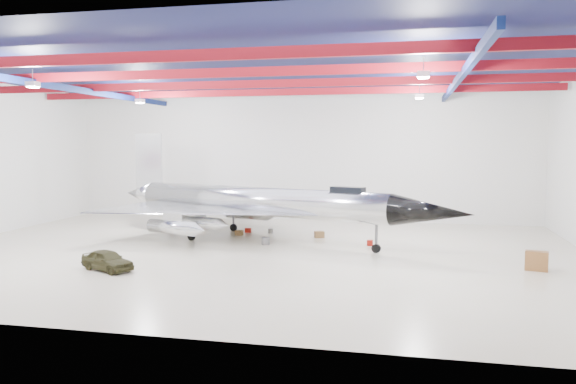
# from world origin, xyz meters

# --- Properties ---
(floor) EXTENTS (40.00, 40.00, 0.00)m
(floor) POSITION_xyz_m (0.00, 0.00, 0.00)
(floor) COLOR beige
(floor) RESTS_ON ground
(wall_back) EXTENTS (40.00, 0.00, 40.00)m
(wall_back) POSITION_xyz_m (0.00, 15.00, 5.50)
(wall_back) COLOR silver
(wall_back) RESTS_ON floor
(ceiling) EXTENTS (40.00, 40.00, 0.00)m
(ceiling) POSITION_xyz_m (0.00, 0.00, 11.00)
(ceiling) COLOR #0A0F38
(ceiling) RESTS_ON wall_back
(ceiling_structure) EXTENTS (39.50, 29.50, 1.08)m
(ceiling_structure) POSITION_xyz_m (0.00, 0.00, 10.32)
(ceiling_structure) COLOR maroon
(ceiling_structure) RESTS_ON ceiling
(jet_aircraft) EXTENTS (26.01, 19.43, 7.33)m
(jet_aircraft) POSITION_xyz_m (-0.63, 4.21, 2.40)
(jet_aircraft) COLOR silver
(jet_aircraft) RESTS_ON floor
(jeep) EXTENTS (3.43, 2.46, 1.08)m
(jeep) POSITION_xyz_m (-5.81, -6.27, 0.54)
(jeep) COLOR #323019
(jeep) RESTS_ON floor
(desk) EXTENTS (1.22, 0.80, 1.03)m
(desk) POSITION_xyz_m (16.00, -1.58, 0.51)
(desk) COLOR brown
(desk) RESTS_ON floor
(toolbox_red) EXTENTS (0.51, 0.43, 0.32)m
(toolbox_red) POSITION_xyz_m (-2.18, 7.31, 0.16)
(toolbox_red) COLOR #A81A10
(toolbox_red) RESTS_ON floor
(engine_drum) EXTENTS (0.63, 0.63, 0.48)m
(engine_drum) POSITION_xyz_m (0.37, 2.67, 0.24)
(engine_drum) COLOR #59595B
(engine_drum) RESTS_ON floor
(parts_bin) EXTENTS (0.79, 0.72, 0.44)m
(parts_bin) POSITION_xyz_m (3.36, 6.11, 0.22)
(parts_bin) COLOR olive
(parts_bin) RESTS_ON floor
(crate_small) EXTENTS (0.49, 0.43, 0.29)m
(crate_small) POSITION_xyz_m (-7.47, 5.72, 0.15)
(crate_small) COLOR #59595B
(crate_small) RESTS_ON floor
(tool_chest) EXTENTS (0.47, 0.47, 0.36)m
(tool_chest) POSITION_xyz_m (7.04, 3.79, 0.18)
(tool_chest) COLOR #A81A10
(tool_chest) RESTS_ON floor
(oil_barrel) EXTENTS (0.57, 0.49, 0.35)m
(oil_barrel) POSITION_xyz_m (-2.43, 5.88, 0.18)
(oil_barrel) COLOR olive
(oil_barrel) RESTS_ON floor
(spares_box) EXTENTS (0.39, 0.39, 0.33)m
(spares_box) POSITION_xyz_m (-0.47, 7.35, 0.16)
(spares_box) COLOR #59595B
(spares_box) RESTS_ON floor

